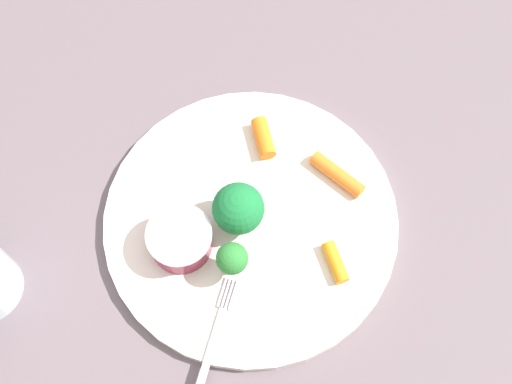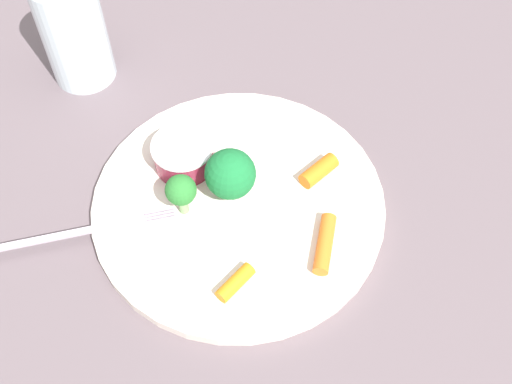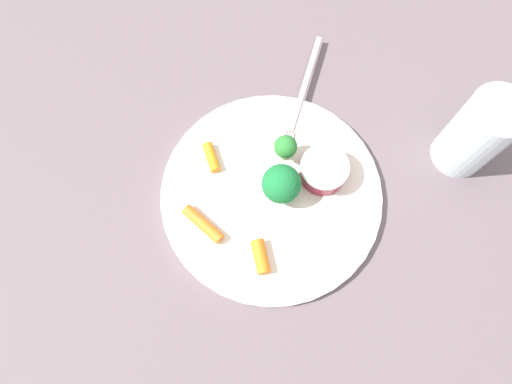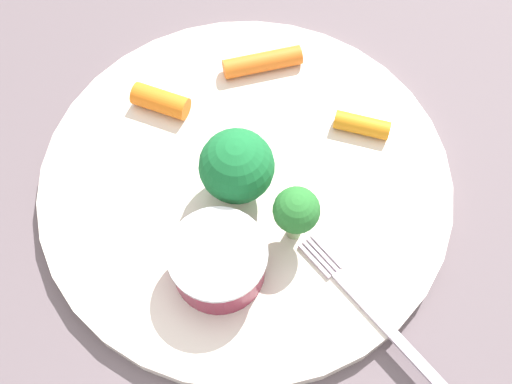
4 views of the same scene
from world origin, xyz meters
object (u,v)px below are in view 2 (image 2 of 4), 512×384
object	(u,v)px
sauce_cup	(183,155)
carrot_stick_0	(319,171)
carrot_stick_1	(235,283)
drinking_glass	(74,31)
broccoli_floret_1	(230,175)
carrot_stick_2	(325,244)
plate	(239,204)
fork	(82,231)
broccoli_floret_0	(181,191)

from	to	relation	value
sauce_cup	carrot_stick_0	xyz separation A→B (m)	(-0.09, 0.09, -0.01)
carrot_stick_1	drinking_glass	size ratio (longest dim) A/B	0.31
broccoli_floret_1	carrot_stick_1	bearing A→B (deg)	54.98
broccoli_floret_1	carrot_stick_1	distance (m)	0.10
sauce_cup	carrot_stick_2	world-z (taller)	sauce_cup
plate	sauce_cup	bearing A→B (deg)	-77.39
carrot_stick_2	carrot_stick_1	bearing A→B (deg)	-13.11
carrot_stick_0	carrot_stick_1	size ratio (longest dim) A/B	1.05
plate	broccoli_floret_1	bearing A→B (deg)	-86.80
carrot_stick_2	fork	world-z (taller)	carrot_stick_2
carrot_stick_2	fork	size ratio (longest dim) A/B	0.35
plate	sauce_cup	size ratio (longest dim) A/B	4.65
sauce_cup	carrot_stick_2	distance (m)	0.16
fork	carrot_stick_0	bearing A→B (deg)	157.54
sauce_cup	broccoli_floret_0	world-z (taller)	broccoli_floret_0
carrot_stick_2	fork	bearing A→B (deg)	-42.91
broccoli_floret_0	carrot_stick_2	size ratio (longest dim) A/B	0.82
carrot_stick_1	plate	bearing A→B (deg)	-129.47
carrot_stick_0	fork	world-z (taller)	carrot_stick_0
broccoli_floret_0	drinking_glass	size ratio (longest dim) A/B	0.39
carrot_stick_1	carrot_stick_2	world-z (taller)	carrot_stick_2
sauce_cup	fork	bearing A→B (deg)	2.38
plate	carrot_stick_1	xyz separation A→B (m)	(0.06, 0.07, 0.01)
carrot_stick_2	broccoli_floret_1	bearing A→B (deg)	-73.38
plate	broccoli_floret_0	bearing A→B (deg)	-27.23
sauce_cup	fork	world-z (taller)	sauce_cup
carrot_stick_0	drinking_glass	xyz separation A→B (m)	(0.10, -0.27, 0.04)
fork	broccoli_floret_1	bearing A→B (deg)	158.89
drinking_glass	carrot_stick_0	bearing A→B (deg)	110.20
broccoli_floret_0	drinking_glass	xyz separation A→B (m)	(-0.02, -0.22, 0.02)
sauce_cup	carrot_stick_0	bearing A→B (deg)	135.37
carrot_stick_0	broccoli_floret_1	bearing A→B (deg)	-24.66
broccoli_floret_1	drinking_glass	world-z (taller)	drinking_glass
carrot_stick_1	broccoli_floret_1	bearing A→B (deg)	-125.02
plate	fork	xyz separation A→B (m)	(0.13, -0.06, 0.01)
carrot_stick_1	carrot_stick_2	size ratio (longest dim) A/B	0.66
fork	carrot_stick_1	bearing A→B (deg)	120.35
sauce_cup	broccoli_floret_1	size ratio (longest dim) A/B	1.08
broccoli_floret_0	fork	distance (m)	0.10
carrot_stick_2	fork	distance (m)	0.22
carrot_stick_1	broccoli_floret_0	bearing A→B (deg)	-96.42
broccoli_floret_1	carrot_stick_0	distance (m)	0.09
sauce_cup	broccoli_floret_1	xyz separation A→B (m)	(-0.01, 0.06, 0.02)
carrot_stick_0	drinking_glass	world-z (taller)	drinking_glass
fork	drinking_glass	size ratio (longest dim) A/B	1.35
carrot_stick_2	broccoli_floret_0	bearing A→B (deg)	-56.18
broccoli_floret_1	fork	world-z (taller)	broccoli_floret_1
broccoli_floret_0	carrot_stick_1	world-z (taller)	broccoli_floret_0
carrot_stick_1	drinking_glass	bearing A→B (deg)	-96.05
broccoli_floret_0	carrot_stick_2	xyz separation A→B (m)	(-0.07, 0.11, -0.02)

